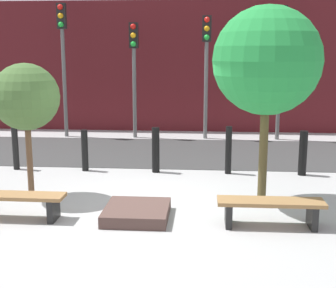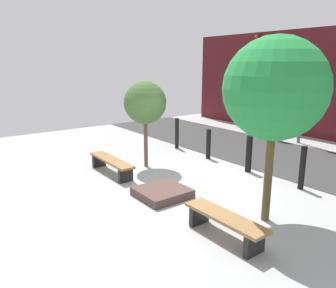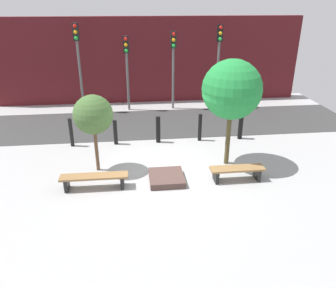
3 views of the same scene
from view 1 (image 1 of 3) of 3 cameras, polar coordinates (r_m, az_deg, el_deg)
ground_plane at (r=8.28m, az=-3.39°, el=-7.99°), size 18.00×18.00×0.00m
road_strip at (r=12.80m, az=-0.50°, el=-0.99°), size 18.00×3.75×0.01m
building_facade at (r=16.21m, az=0.65°, el=9.39°), size 16.20×0.50×4.38m
bench_left at (r=8.19m, az=-19.23°, el=-6.50°), size 1.98×0.41×0.43m
bench_right at (r=7.60m, az=12.38°, el=-7.57°), size 1.67×0.44×0.43m
planter_bed at (r=7.86m, az=-3.82°, el=-8.31°), size 1.05×1.11×0.19m
tree_behind_left_bench at (r=8.93m, az=-16.94°, el=5.44°), size 1.23×1.23×2.52m
tree_behind_right_bench at (r=8.34m, az=11.97°, el=9.84°), size 1.88×1.88×3.51m
bollard_far_left at (r=11.43m, az=-18.12°, el=-0.26°), size 0.14×0.14×1.10m
bollard_left at (r=10.92m, az=-10.11°, el=-0.76°), size 0.15×0.15×0.96m
bollard_center at (r=10.62m, az=-1.51°, el=-0.72°), size 0.17×0.17×1.04m
bollard_right at (r=10.58m, az=7.38°, el=-0.74°), size 0.14×0.14×1.08m
bollard_far_right at (r=10.79m, az=16.13°, el=-1.07°), size 0.18×0.18×1.00m
traffic_light_west at (r=15.28m, az=-12.71°, el=11.51°), size 0.28×0.27×4.17m
traffic_light_mid_west at (r=14.79m, az=-4.17°, el=10.30°), size 0.28×0.27×3.58m
traffic_light_mid_east at (r=14.62m, az=4.71°, el=10.77°), size 0.28×0.27×3.78m
traffic_light_east at (r=14.79m, az=13.61°, el=11.20°), size 0.28×0.27×4.06m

